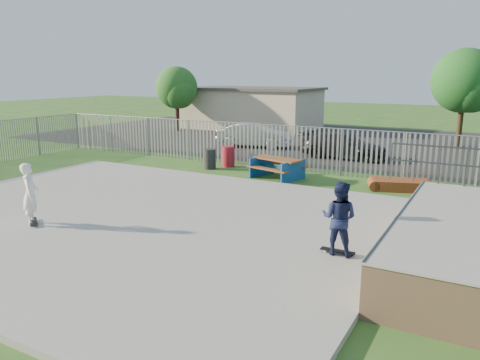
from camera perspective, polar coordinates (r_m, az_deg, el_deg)
The scene contains 17 objects.
ground at distance 14.33m, azimuth -13.23°, elevation -4.72°, with size 120.00×120.00×0.00m, color #245A1E.
concrete_slab at distance 14.30m, azimuth -13.24°, elevation -4.43°, with size 15.00×12.00×0.15m, color gray.
fence at distance 17.13m, azimuth -0.57°, elevation 1.94°, with size 26.04×16.02×2.00m.
picnic_table at distance 19.37m, azimuth 4.56°, elevation 1.46°, with size 2.36×2.10×0.85m.
funbox at distance 18.39m, azimuth 18.98°, elevation -0.58°, with size 2.15×1.54×0.39m.
trash_bin_red at distance 21.75m, azimuth -1.43°, elevation 2.88°, with size 0.57×0.57×0.96m, color maroon.
trash_bin_grey at distance 21.31m, azimuth -3.70°, elevation 2.58°, with size 0.54×0.54×0.91m, color black.
parking_lot at distance 30.79m, azimuth 11.15°, elevation 4.70°, with size 40.00×18.00×0.02m, color black.
car_silver at distance 27.51m, azimuth 1.73°, elevation 5.48°, with size 1.48×4.24×1.40m, color #BABBC0.
car_dark at distance 24.44m, azimuth 12.50°, elevation 4.12°, with size 1.80×4.43×1.29m, color black.
building at distance 37.39m, azimuth 1.35°, elevation 8.80°, with size 10.40×6.40×3.20m.
tree_left at distance 35.63m, azimuth -7.73°, elevation 11.08°, with size 3.10×3.10×4.78m.
tree_mid at distance 30.35m, azimuth 25.67°, elevation 10.83°, with size 3.69×3.69×5.69m.
skateboard_a at distance 11.23m, azimuth 11.79°, elevation -8.57°, with size 0.80×0.21×0.08m.
skateboard_b at distance 14.31m, azimuth -23.89°, elevation -4.73°, with size 0.77×0.62×0.08m.
skater_navy at distance 10.96m, azimuth 11.98°, elevation -4.57°, with size 0.84×0.65×1.72m, color #141C41.
skater_white at distance 14.10m, azimuth -24.19°, elevation -1.54°, with size 0.63×0.41×1.72m, color white.
Camera 1 is at (9.29, -10.05, 4.24)m, focal length 35.00 mm.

